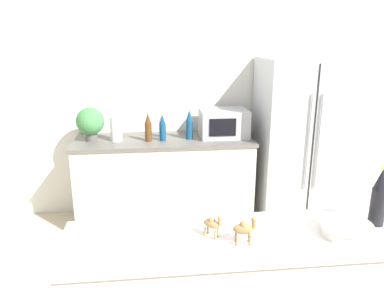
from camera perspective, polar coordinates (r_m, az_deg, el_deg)
wall_back at (r=4.06m, az=1.11°, el=7.29°), size 8.00×0.06×2.55m
back_counter at (r=3.93m, az=-4.16°, el=-5.51°), size 1.79×0.63×0.90m
refrigerator at (r=4.04m, az=15.96°, el=0.43°), size 0.84×0.70×1.70m
potted_plant at (r=3.79m, az=-15.24°, el=3.23°), size 0.27×0.27×0.33m
paper_towel_roll at (r=3.74m, az=-11.51°, el=2.32°), size 0.11×0.11×0.25m
microwave at (r=3.84m, az=4.83°, el=3.19°), size 0.48×0.37×0.28m
back_bottle_0 at (r=3.82m, az=-4.58°, el=2.88°), size 0.07×0.07×0.26m
back_bottle_1 at (r=3.73m, az=-0.41°, el=2.95°), size 0.07×0.07×0.30m
back_bottle_2 at (r=3.69m, az=-4.50°, el=2.46°), size 0.06×0.06×0.27m
back_bottle_3 at (r=3.68m, az=-6.69°, el=2.53°), size 0.07×0.07×0.29m
wine_bottle at (r=2.12m, az=26.62°, el=-7.29°), size 0.08×0.08×0.31m
fruit_bowl at (r=2.00m, az=22.44°, el=-11.76°), size 0.25×0.25×0.06m
camel_figurine at (r=1.82m, az=3.13°, el=-11.99°), size 0.09×0.09×0.12m
camel_figurine_second at (r=1.78m, az=7.97°, el=-12.60°), size 0.11×0.06×0.14m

